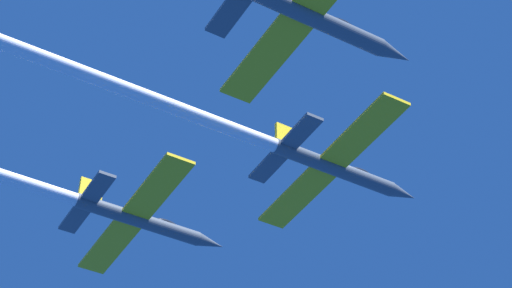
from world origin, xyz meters
TOP-DOWN VIEW (x-y plane):
  - jet_lead at (-0.28, -19.54)m, footprint 18.92×63.70m

SIDE VIEW (x-z plane):
  - jet_lead at x=-0.28m, z-range -1.10..2.03m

